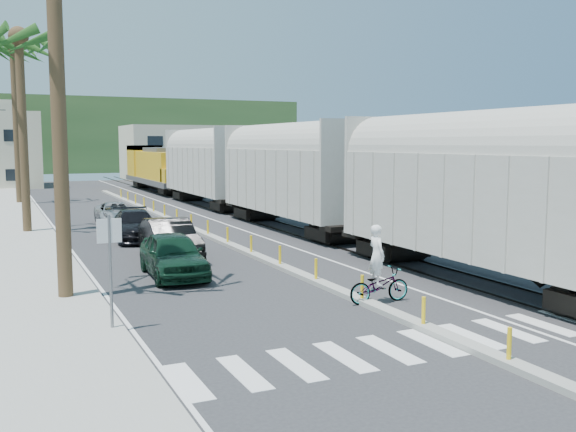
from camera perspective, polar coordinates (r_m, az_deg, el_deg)
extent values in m
plane|color=#28282B|center=(17.83, 9.97, -9.06)|extent=(140.00, 140.00, 0.00)
cube|color=gray|center=(39.37, -22.64, -0.82)|extent=(3.00, 90.00, 0.15)
cube|color=black|center=(44.63, -6.20, 0.40)|extent=(0.12, 100.00, 0.06)
cube|color=black|center=(45.11, -4.46, 0.48)|extent=(0.12, 100.00, 0.06)
cube|color=gray|center=(35.78, -8.59, -1.07)|extent=(0.45, 60.00, 0.15)
cylinder|color=yellow|center=(14.73, 19.07, -10.65)|extent=(0.10, 0.10, 0.70)
cylinder|color=yellow|center=(16.92, 11.96, -8.20)|extent=(0.10, 0.10, 0.70)
cylinder|color=yellow|center=(19.33, 6.60, -6.25)|extent=(0.10, 0.10, 0.70)
cylinder|color=yellow|center=(21.89, 2.50, -4.70)|extent=(0.10, 0.10, 0.70)
cylinder|color=yellow|center=(24.55, -0.72, -3.47)|extent=(0.10, 0.10, 0.70)
cylinder|color=yellow|center=(27.27, -3.30, -2.47)|extent=(0.10, 0.10, 0.70)
cylinder|color=yellow|center=(30.06, -5.40, -1.65)|extent=(0.10, 0.10, 0.70)
cylinder|color=yellow|center=(32.87, -7.14, -0.97)|extent=(0.10, 0.10, 0.70)
cylinder|color=yellow|center=(35.72, -8.60, -0.40)|extent=(0.10, 0.10, 0.70)
cylinder|color=yellow|center=(38.60, -9.85, 0.09)|extent=(0.10, 0.10, 0.70)
cylinder|color=yellow|center=(41.48, -10.92, 0.51)|extent=(0.10, 0.10, 0.70)
cylinder|color=yellow|center=(44.39, -11.86, 0.88)|extent=(0.10, 0.10, 0.70)
cylinder|color=yellow|center=(47.31, -12.68, 1.20)|extent=(0.10, 0.10, 0.70)
cylinder|color=yellow|center=(50.23, -13.40, 1.48)|extent=(0.10, 0.10, 0.70)
cylinder|color=yellow|center=(53.17, -14.05, 1.73)|extent=(0.10, 0.10, 0.70)
cylinder|color=yellow|center=(56.11, -14.62, 1.96)|extent=(0.10, 0.10, 0.70)
cube|color=silver|center=(16.30, 14.05, -10.63)|extent=(14.00, 2.20, 0.01)
cube|color=silver|center=(39.48, -20.18, -0.80)|extent=(0.12, 90.00, 0.01)
cube|color=silver|center=(41.25, -7.20, -0.15)|extent=(0.12, 90.00, 0.01)
cube|color=#A9A79B|center=(22.54, 16.60, 1.01)|extent=(3.00, 12.88, 3.40)
cylinder|color=#A9A79B|center=(22.45, 16.74, 5.33)|extent=(2.90, 12.58, 2.90)
cube|color=black|center=(22.84, 16.42, -4.49)|extent=(2.60, 12.88, 1.00)
cube|color=#A9A79B|center=(35.18, 0.23, 3.17)|extent=(3.00, 12.88, 3.40)
cylinder|color=#A9A79B|center=(35.12, 0.23, 5.94)|extent=(2.90, 12.58, 2.90)
cube|color=black|center=(35.37, 0.23, -0.39)|extent=(2.60, 12.88, 1.00)
cube|color=#A9A79B|center=(49.16, -7.21, 4.07)|extent=(3.00, 12.88, 3.40)
cylinder|color=#A9A79B|center=(49.12, -7.24, 6.05)|extent=(2.90, 12.58, 2.90)
cube|color=black|center=(49.30, -7.17, 1.51)|extent=(2.60, 12.88, 1.00)
cube|color=#4C4C4F|center=(64.65, -11.50, 3.10)|extent=(3.00, 17.00, 0.50)
cube|color=orange|center=(63.61, -11.32, 4.45)|extent=(2.70, 12.24, 2.60)
cube|color=orange|center=(70.21, -12.63, 4.85)|extent=(3.00, 3.74, 3.20)
cube|color=black|center=(64.69, -11.49, 2.57)|extent=(2.60, 13.60, 0.90)
cylinder|color=brown|center=(20.17, -19.70, 8.25)|extent=(0.44, 0.44, 11.00)
cylinder|color=brown|center=(36.10, -22.48, 6.41)|extent=(0.44, 0.44, 10.00)
sphere|color=#204C17|center=(36.50, -22.84, 14.52)|extent=(3.20, 3.20, 3.20)
cylinder|color=brown|center=(54.12, -23.03, 7.32)|extent=(0.44, 0.44, 12.00)
sphere|color=#204C17|center=(54.60, -23.33, 13.78)|extent=(3.20, 3.20, 3.20)
cylinder|color=slate|center=(16.60, -15.49, -5.04)|extent=(0.08, 0.08, 3.00)
cube|color=silver|center=(16.42, -15.61, -1.27)|extent=(0.60, 0.04, 0.60)
cube|color=beige|center=(86.88, -10.28, 5.59)|extent=(12.00, 10.00, 7.00)
cube|color=#385628|center=(114.50, -20.01, 6.75)|extent=(80.00, 20.00, 12.00)
imported|color=black|center=(23.24, -10.18, -3.40)|extent=(2.27, 4.82, 1.59)
imported|color=black|center=(26.93, -10.47, -2.01)|extent=(1.92, 5.02, 1.63)
imported|color=black|center=(32.43, -13.43, -0.79)|extent=(2.98, 5.42, 1.46)
imported|color=#ABADB0|center=(39.28, -15.10, 0.26)|extent=(2.47, 4.72, 1.26)
imported|color=#9EA0A5|center=(19.42, 8.10, -6.15)|extent=(0.78, 2.01, 1.04)
imported|color=white|center=(19.19, 7.90, -3.45)|extent=(0.68, 0.46, 1.81)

